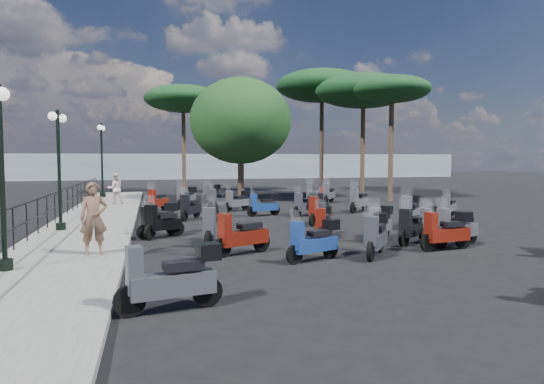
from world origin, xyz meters
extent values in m
plane|color=black|center=(0.00, 0.00, 0.00)|extent=(120.00, 120.00, 0.00)
cube|color=#63615E|center=(-6.50, 3.00, 0.07)|extent=(3.00, 30.00, 0.15)
cylinder|color=black|center=(-7.80, -3.36, 0.70)|extent=(0.04, 0.04, 1.10)
cylinder|color=black|center=(-7.80, -1.99, 0.70)|extent=(0.04, 0.04, 1.10)
cylinder|color=black|center=(-7.80, -0.62, 0.70)|extent=(0.04, 0.04, 1.10)
cylinder|color=black|center=(-7.80, 0.75, 0.70)|extent=(0.04, 0.04, 1.10)
cylinder|color=black|center=(-7.80, 2.12, 0.70)|extent=(0.04, 0.04, 1.10)
cylinder|color=black|center=(-7.80, 3.48, 0.70)|extent=(0.04, 0.04, 1.10)
cylinder|color=black|center=(-7.80, 4.85, 0.70)|extent=(0.04, 0.04, 1.10)
cylinder|color=black|center=(-7.80, 6.22, 0.70)|extent=(0.04, 0.04, 1.10)
cylinder|color=black|center=(-7.80, 7.59, 0.70)|extent=(0.04, 0.04, 1.10)
cylinder|color=black|center=(-7.80, 8.96, 0.70)|extent=(0.04, 0.04, 1.10)
cylinder|color=black|center=(-7.80, 10.33, 0.70)|extent=(0.04, 0.04, 1.10)
cylinder|color=black|center=(-7.80, 11.69, 0.70)|extent=(0.04, 0.04, 1.10)
cylinder|color=black|center=(-7.80, 13.06, 0.70)|extent=(0.04, 0.04, 1.10)
cylinder|color=black|center=(-7.80, 14.43, 0.70)|extent=(0.04, 0.04, 1.10)
cylinder|color=black|center=(-7.80, 15.80, 0.70)|extent=(0.04, 0.04, 1.10)
cube|color=black|center=(-7.80, 2.80, 1.23)|extent=(0.04, 26.00, 0.04)
cube|color=black|center=(-7.80, 2.80, 0.70)|extent=(0.04, 26.00, 0.04)
cylinder|color=black|center=(-7.36, -5.75, 0.27)|extent=(0.31, 0.31, 0.23)
cylinder|color=black|center=(-7.36, -5.75, 2.07)|extent=(0.11, 0.11, 3.85)
sphere|color=white|center=(-7.19, -6.15, 3.76)|extent=(0.27, 0.27, 0.27)
cylinder|color=black|center=(-7.27, 0.11, 0.27)|extent=(0.31, 0.31, 0.23)
cylinder|color=black|center=(-7.27, 0.11, 2.10)|extent=(0.11, 0.11, 3.90)
cylinder|color=black|center=(-7.27, 0.11, 3.90)|extent=(0.18, 0.87, 0.04)
sphere|color=white|center=(-7.20, 0.54, 3.81)|extent=(0.27, 0.27, 0.27)
sphere|color=white|center=(-7.34, -0.32, 3.81)|extent=(0.27, 0.27, 0.27)
cylinder|color=black|center=(-7.25, 13.94, 0.28)|extent=(0.35, 0.35, 0.27)
cylinder|color=black|center=(-7.25, 13.94, 2.36)|extent=(0.12, 0.12, 4.42)
cylinder|color=black|center=(-7.25, 13.94, 4.41)|extent=(0.11, 1.00, 0.04)
sphere|color=white|center=(-7.22, 14.43, 4.30)|extent=(0.31, 0.31, 0.31)
sphere|color=white|center=(-7.28, 13.44, 4.30)|extent=(0.31, 0.31, 0.31)
imported|color=brown|center=(-5.74, -4.43, 1.04)|extent=(0.71, 0.53, 1.77)
imported|color=silver|center=(-6.18, 9.02, 0.95)|extent=(0.92, 0.81, 1.60)
cylinder|color=black|center=(-4.72, -9.05, 0.26)|extent=(0.52, 0.21, 0.51)
cylinder|color=black|center=(-3.48, -8.79, 0.26)|extent=(0.52, 0.21, 0.51)
cube|color=#4A4B52|center=(-4.05, -8.91, 0.45)|extent=(1.43, 0.64, 0.36)
cube|color=black|center=(-3.87, -8.87, 0.74)|extent=(0.69, 0.44, 0.15)
cube|color=#4A4B52|center=(-4.64, -9.04, 0.74)|extent=(0.29, 0.36, 0.74)
plane|color=white|center=(-4.70, -9.05, 1.22)|extent=(0.17, 0.41, 0.40)
cube|color=black|center=(-3.45, -8.79, 0.94)|extent=(0.42, 0.41, 0.28)
cylinder|color=black|center=(-2.67, -4.87, 0.25)|extent=(0.50, 0.31, 0.51)
cylinder|color=black|center=(-1.53, -4.32, 0.25)|extent=(0.50, 0.31, 0.51)
cube|color=maroon|center=(-2.05, -4.57, 0.44)|extent=(1.39, 0.92, 0.36)
cube|color=black|center=(-1.89, -4.50, 0.74)|extent=(0.71, 0.56, 0.15)
cube|color=maroon|center=(-2.59, -4.84, 0.74)|extent=(0.35, 0.39, 0.74)
plane|color=white|center=(-2.65, -4.86, 1.21)|extent=(0.25, 0.40, 0.39)
cylinder|color=black|center=(-4.44, -1.75, 0.25)|extent=(0.36, 0.47, 0.49)
cylinder|color=black|center=(-3.76, -0.73, 0.25)|extent=(0.36, 0.47, 0.49)
cube|color=black|center=(-4.07, -1.20, 0.43)|extent=(1.03, 1.30, 0.35)
cube|color=black|center=(-3.97, -1.05, 0.72)|extent=(0.60, 0.68, 0.14)
cube|color=black|center=(-4.40, -1.68, 0.72)|extent=(0.38, 0.36, 0.72)
plane|color=white|center=(-4.43, -1.73, 1.18)|extent=(0.37, 0.28, 0.38)
cube|color=black|center=(-3.75, -0.71, 0.90)|extent=(0.47, 0.47, 0.27)
cylinder|color=black|center=(-4.62, -1.58, 0.23)|extent=(0.46, 0.28, 0.46)
cylinder|color=black|center=(-3.58, -1.09, 0.23)|extent=(0.46, 0.28, 0.46)
cube|color=black|center=(-4.06, -1.31, 0.40)|extent=(1.27, 0.83, 0.33)
cube|color=black|center=(-3.91, -1.24, 0.67)|extent=(0.64, 0.51, 0.13)
cube|color=black|center=(-4.55, -1.55, 0.67)|extent=(0.31, 0.35, 0.67)
plane|color=white|center=(-4.60, -1.57, 1.11)|extent=(0.22, 0.36, 0.36)
cylinder|color=black|center=(-4.40, 5.69, 0.25)|extent=(0.33, 0.48, 0.49)
cylinder|color=black|center=(-3.80, 6.77, 0.25)|extent=(0.33, 0.48, 0.49)
cube|color=maroon|center=(-4.08, 6.27, 0.43)|extent=(0.95, 1.34, 0.35)
cube|color=black|center=(-3.99, 6.43, 0.72)|extent=(0.57, 0.69, 0.14)
cube|color=maroon|center=(-4.36, 5.76, 0.72)|extent=(0.38, 0.35, 0.72)
plane|color=white|center=(-4.39, 5.71, 1.18)|extent=(0.38, 0.26, 0.38)
cylinder|color=black|center=(-1.53, 9.65, 0.24)|extent=(0.37, 0.43, 0.47)
cylinder|color=black|center=(-0.80, 10.59, 0.24)|extent=(0.37, 0.43, 0.47)
cube|color=#4A4B52|center=(-1.13, 10.16, 0.42)|extent=(1.06, 1.22, 0.34)
cube|color=black|center=(-1.03, 10.29, 0.69)|extent=(0.60, 0.65, 0.14)
cube|color=#4A4B52|center=(-1.48, 9.72, 0.69)|extent=(0.37, 0.35, 0.69)
plane|color=white|center=(-1.52, 9.67, 1.14)|extent=(0.34, 0.29, 0.37)
cube|color=black|center=(-0.78, 10.60, 0.87)|extent=(0.46, 0.46, 0.26)
cylinder|color=black|center=(-1.13, -6.03, 0.23)|extent=(0.46, 0.27, 0.46)
cylinder|color=black|center=(-0.06, -5.58, 0.23)|extent=(0.46, 0.27, 0.46)
cube|color=#1F4395|center=(-0.55, -5.79, 0.40)|extent=(1.28, 0.79, 0.33)
cube|color=black|center=(-0.40, -5.73, 0.67)|extent=(0.64, 0.49, 0.13)
cube|color=#1F4395|center=(-1.06, -6.00, 0.67)|extent=(0.31, 0.35, 0.67)
plane|color=white|center=(-1.11, -6.03, 1.11)|extent=(0.21, 0.37, 0.36)
cube|color=black|center=(-0.04, -5.58, 0.85)|extent=(0.42, 0.41, 0.25)
cylinder|color=black|center=(0.53, -3.16, 0.23)|extent=(0.30, 0.44, 0.45)
cylinder|color=black|center=(1.08, -2.18, 0.23)|extent=(0.30, 0.44, 0.45)
cube|color=maroon|center=(0.83, -2.63, 0.39)|extent=(0.88, 1.22, 0.32)
cube|color=black|center=(0.91, -2.49, 0.66)|extent=(0.52, 0.63, 0.13)
cube|color=maroon|center=(0.57, -3.10, 0.66)|extent=(0.35, 0.32, 0.66)
plane|color=white|center=(0.54, -3.15, 1.08)|extent=(0.35, 0.24, 0.35)
cube|color=black|center=(1.09, -2.16, 0.83)|extent=(0.42, 0.43, 0.24)
cylinder|color=black|center=(-2.86, -3.57, 0.26)|extent=(0.30, 0.52, 0.52)
cylinder|color=black|center=(-2.35, -2.38, 0.26)|extent=(0.30, 0.52, 0.52)
cube|color=#4A4B52|center=(-2.58, -2.92, 0.45)|extent=(0.88, 1.43, 0.37)
cube|color=black|center=(-2.51, -2.76, 0.75)|extent=(0.55, 0.72, 0.15)
cube|color=#4A4B52|center=(-2.82, -3.49, 0.75)|extent=(0.39, 0.34, 0.75)
plane|color=white|center=(-2.85, -3.55, 1.24)|extent=(0.41, 0.24, 0.40)
cube|color=black|center=(-2.35, -2.36, 0.95)|extent=(0.46, 0.47, 0.28)
cylinder|color=black|center=(-3.14, 2.41, 0.24)|extent=(0.32, 0.47, 0.48)
cylinder|color=black|center=(-2.55, 3.47, 0.24)|extent=(0.32, 0.47, 0.48)
cube|color=black|center=(-2.82, 2.99, 0.42)|extent=(0.93, 1.31, 0.34)
cube|color=black|center=(-2.74, 3.14, 0.70)|extent=(0.56, 0.67, 0.14)
cube|color=black|center=(-3.10, 2.48, 0.70)|extent=(0.37, 0.34, 0.70)
plane|color=white|center=(-3.13, 2.43, 1.16)|extent=(0.37, 0.25, 0.37)
cylinder|color=black|center=(-1.65, 5.82, 0.24)|extent=(0.42, 0.39, 0.48)
cylinder|color=black|center=(-0.76, 6.60, 0.24)|extent=(0.42, 0.39, 0.48)
cube|color=#4A4B52|center=(-1.17, 6.24, 0.42)|extent=(1.19, 1.10, 0.34)
cube|color=black|center=(-1.04, 6.35, 0.69)|extent=(0.64, 0.62, 0.14)
cube|color=#4A4B52|center=(-1.60, 5.87, 0.69)|extent=(0.36, 0.37, 0.69)
plane|color=white|center=(-1.64, 5.83, 1.14)|extent=(0.31, 0.34, 0.37)
cylinder|color=black|center=(-3.04, 7.17, 0.25)|extent=(0.36, 0.47, 0.49)
cylinder|color=black|center=(-2.36, 8.19, 0.25)|extent=(0.36, 0.47, 0.49)
cube|color=#909399|center=(-2.67, 7.73, 0.43)|extent=(1.04, 1.30, 0.35)
cube|color=black|center=(-2.57, 7.87, 0.72)|extent=(0.60, 0.68, 0.14)
cube|color=#909399|center=(-3.00, 7.24, 0.72)|extent=(0.38, 0.36, 0.72)
plane|color=white|center=(-3.03, 7.19, 1.18)|extent=(0.37, 0.29, 0.38)
cube|color=black|center=(-2.34, 8.21, 0.90)|extent=(0.47, 0.47, 0.27)
cylinder|color=black|center=(0.75, -6.16, 0.25)|extent=(0.38, 0.46, 0.50)
cylinder|color=black|center=(1.50, -5.17, 0.25)|extent=(0.38, 0.46, 0.50)
cube|color=#4A4B52|center=(1.16, -5.63, 0.43)|extent=(1.09, 1.28, 0.35)
cube|color=black|center=(1.26, -5.49, 0.72)|extent=(0.62, 0.68, 0.14)
cube|color=#4A4B52|center=(0.80, -6.10, 0.72)|extent=(0.38, 0.37, 0.72)
plane|color=white|center=(0.76, -6.15, 1.19)|extent=(0.36, 0.30, 0.38)
cube|color=black|center=(1.51, -5.16, 0.91)|extent=(0.48, 0.48, 0.27)
cylinder|color=black|center=(2.76, -5.44, 0.24)|extent=(0.49, 0.18, 0.48)
cylinder|color=black|center=(3.96, -5.24, 0.24)|extent=(0.49, 0.18, 0.48)
cube|color=maroon|center=(3.41, -5.33, 0.42)|extent=(1.35, 0.55, 0.34)
cube|color=black|center=(3.58, -5.30, 0.71)|extent=(0.65, 0.40, 0.14)
cube|color=maroon|center=(2.84, -5.42, 0.71)|extent=(0.27, 0.33, 0.71)
plane|color=white|center=(2.78, -5.43, 1.16)|extent=(0.14, 0.39, 0.38)
cube|color=black|center=(3.97, -5.24, 0.89)|extent=(0.39, 0.37, 0.26)
cylinder|color=black|center=(2.54, -4.55, 0.24)|extent=(0.46, 0.35, 0.49)
cylinder|color=black|center=(3.57, -3.89, 0.24)|extent=(0.46, 0.35, 0.49)
cube|color=black|center=(3.10, -4.19, 0.43)|extent=(1.30, 1.00, 0.34)
cube|color=black|center=(3.25, -4.10, 0.71)|extent=(0.68, 0.58, 0.14)
cube|color=black|center=(2.61, -4.50, 0.71)|extent=(0.35, 0.38, 0.71)
plane|color=white|center=(2.56, -4.54, 1.17)|extent=(0.27, 0.37, 0.38)
cylinder|color=black|center=(-0.23, 3.32, 0.22)|extent=(0.46, 0.20, 0.45)
cylinder|color=black|center=(0.85, 3.60, 0.22)|extent=(0.46, 0.20, 0.45)
cube|color=#1F4395|center=(0.36, 3.47, 0.39)|extent=(1.25, 0.61, 0.32)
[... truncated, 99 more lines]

